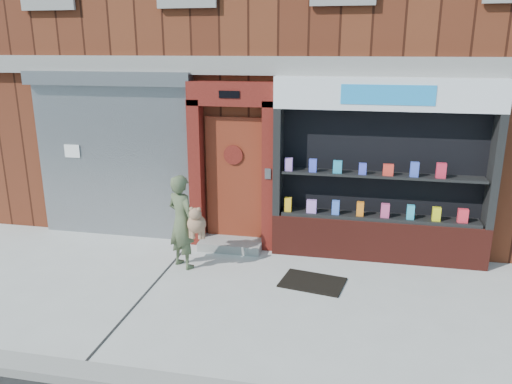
# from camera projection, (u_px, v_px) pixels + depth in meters

# --- Properties ---
(ground) EXTENTS (80.00, 80.00, 0.00)m
(ground) POSITION_uv_depth(u_px,v_px,m) (253.00, 298.00, 7.13)
(ground) COLOR #9E9E99
(ground) RESTS_ON ground
(building) EXTENTS (12.00, 8.16, 8.00)m
(building) POSITION_uv_depth(u_px,v_px,m) (306.00, 22.00, 11.64)
(building) COLOR #4D1F11
(building) RESTS_ON ground
(shutter_bay) EXTENTS (3.10, 0.30, 3.04)m
(shutter_bay) POSITION_uv_depth(u_px,v_px,m) (113.00, 146.00, 9.04)
(shutter_bay) COLOR gray
(shutter_bay) RESTS_ON ground
(red_door_bay) EXTENTS (1.52, 0.58, 2.90)m
(red_door_bay) POSITION_uv_depth(u_px,v_px,m) (232.00, 167.00, 8.61)
(red_door_bay) COLOR #50120D
(red_door_bay) RESTS_ON ground
(pharmacy_bay) EXTENTS (3.50, 0.41, 3.00)m
(pharmacy_bay) POSITION_uv_depth(u_px,v_px,m) (381.00, 179.00, 8.11)
(pharmacy_bay) COLOR #561B14
(pharmacy_bay) RESTS_ON ground
(woman) EXTENTS (0.77, 0.60, 1.54)m
(woman) POSITION_uv_depth(u_px,v_px,m) (183.00, 222.00, 7.92)
(woman) COLOR #465236
(woman) RESTS_ON ground
(doormat) EXTENTS (1.03, 0.81, 0.02)m
(doormat) POSITION_uv_depth(u_px,v_px,m) (313.00, 282.00, 7.56)
(doormat) COLOR black
(doormat) RESTS_ON ground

